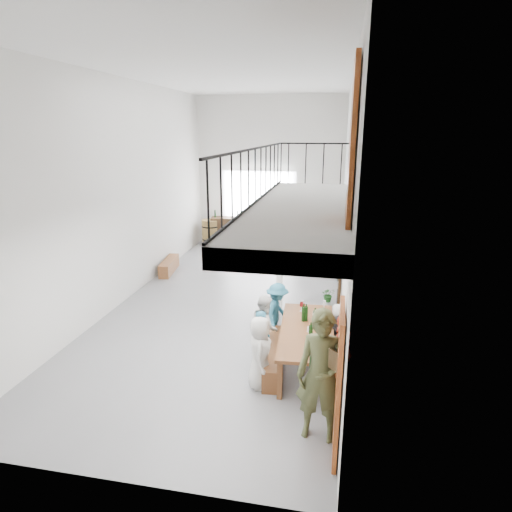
% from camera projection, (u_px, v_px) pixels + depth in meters
% --- Properties ---
extents(floor, '(12.00, 12.00, 0.00)m').
position_uv_depth(floor, '(232.00, 302.00, 11.04)').
color(floor, slate).
rests_on(floor, ground).
extents(room_walls, '(12.00, 12.00, 12.00)m').
position_uv_depth(room_walls, '(229.00, 161.00, 10.04)').
color(room_walls, white).
rests_on(room_walls, ground).
extents(gateway_portal, '(2.80, 0.08, 2.80)m').
position_uv_depth(gateway_portal, '(259.00, 208.00, 16.31)').
color(gateway_portal, white).
rests_on(gateway_portal, ground).
extents(right_wall_decor, '(0.07, 8.28, 5.07)m').
position_uv_depth(right_wall_decor, '(342.00, 265.00, 8.30)').
color(right_wall_decor, '#96451E').
rests_on(right_wall_decor, ground).
extents(balcony, '(1.52, 5.62, 4.00)m').
position_uv_depth(balcony, '(300.00, 213.00, 6.90)').
color(balcony, white).
rests_on(balcony, ground).
extents(tasting_table, '(1.08, 2.38, 0.79)m').
position_uv_depth(tasting_table, '(307.00, 334.00, 7.75)').
color(tasting_table, brown).
rests_on(tasting_table, ground).
extents(bench_inner, '(0.46, 1.82, 0.41)m').
position_uv_depth(bench_inner, '(273.00, 356.00, 7.95)').
color(bench_inner, brown).
rests_on(bench_inner, ground).
extents(bench_wall, '(0.56, 2.26, 0.51)m').
position_uv_depth(bench_wall, '(330.00, 356.00, 7.86)').
color(bench_wall, brown).
rests_on(bench_wall, ground).
extents(tableware, '(0.51, 1.51, 0.35)m').
position_uv_depth(tableware, '(310.00, 317.00, 7.91)').
color(tableware, black).
rests_on(tableware, tasting_table).
extents(side_bench, '(0.50, 1.45, 0.40)m').
position_uv_depth(side_bench, '(169.00, 266.00, 13.30)').
color(side_bench, brown).
rests_on(side_bench, ground).
extents(oak_barrel, '(0.67, 0.67, 0.99)m').
position_uv_depth(oak_barrel, '(211.00, 232.00, 16.38)').
color(oak_barrel, olive).
rests_on(oak_barrel, ground).
extents(serving_counter, '(2.08, 0.83, 1.07)m').
position_uv_depth(serving_counter, '(238.00, 231.00, 16.42)').
color(serving_counter, '#352311').
rests_on(serving_counter, ground).
extents(counter_bottles, '(1.77, 0.28, 0.28)m').
position_uv_depth(counter_bottles, '(238.00, 214.00, 16.20)').
color(counter_bottles, black).
rests_on(counter_bottles, serving_counter).
extents(guest_left_a, '(0.47, 0.66, 1.28)m').
position_uv_depth(guest_left_a, '(260.00, 352.00, 7.23)').
color(guest_left_a, silver).
rests_on(guest_left_a, ground).
extents(guest_left_b, '(0.34, 0.45, 1.13)m').
position_uv_depth(guest_left_b, '(262.00, 339.00, 7.84)').
color(guest_left_b, '#235F76').
rests_on(guest_left_b, ground).
extents(guest_left_c, '(0.65, 0.74, 1.25)m').
position_uv_depth(guest_left_c, '(265.00, 326.00, 8.22)').
color(guest_left_c, silver).
rests_on(guest_left_c, ground).
extents(guest_left_d, '(0.56, 0.87, 1.27)m').
position_uv_depth(guest_left_d, '(277.00, 313.00, 8.83)').
color(guest_left_d, '#235F76').
rests_on(guest_left_d, ground).
extents(guest_right_a, '(0.42, 0.82, 1.34)m').
position_uv_depth(guest_right_a, '(342.00, 351.00, 7.21)').
color(guest_right_a, '#B6371F').
rests_on(guest_right_a, ground).
extents(guest_right_b, '(0.64, 1.02, 1.05)m').
position_uv_depth(guest_right_b, '(339.00, 342.00, 7.82)').
color(guest_right_b, black).
rests_on(guest_right_b, ground).
extents(guest_right_c, '(0.42, 0.55, 1.02)m').
position_uv_depth(guest_right_c, '(338.00, 329.00, 8.38)').
color(guest_right_c, silver).
rests_on(guest_right_c, ground).
extents(host_standing, '(0.75, 0.52, 1.95)m').
position_uv_depth(host_standing, '(322.00, 376.00, 5.92)').
color(host_standing, '#434929').
rests_on(host_standing, ground).
extents(potted_plant, '(0.37, 0.33, 0.38)m').
position_uv_depth(potted_plant, '(328.00, 295.00, 10.99)').
color(potted_plant, '#1F5524').
rests_on(potted_plant, ground).
extents(bicycle_near, '(2.00, 1.44, 1.00)m').
position_uv_depth(bicycle_near, '(298.00, 237.00, 15.71)').
color(bicycle_near, black).
rests_on(bicycle_near, ground).
extents(bicycle_far, '(1.97, 0.79, 1.15)m').
position_uv_depth(bicycle_far, '(272.00, 237.00, 15.39)').
color(bicycle_far, black).
rests_on(bicycle_far, ground).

